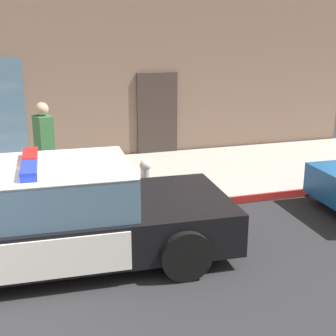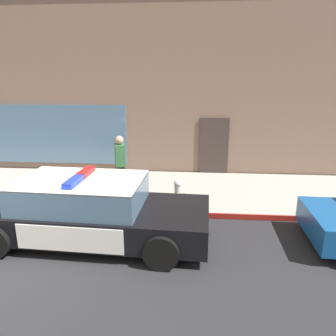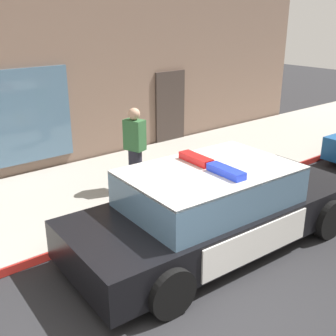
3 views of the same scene
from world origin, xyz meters
TOP-DOWN VIEW (x-y plane):
  - sidewalk at (0.00, 4.11)m, footprint 48.00×3.48m
  - curb_red_paint at (0.00, 2.35)m, footprint 28.80×0.04m
  - storefront_building at (-2.78, 9.95)m, footprint 25.59×8.20m
  - police_cruiser at (1.97, 1.09)m, footprint 5.12×2.29m
  - fire_hydrant at (3.82, 2.77)m, footprint 0.34×0.39m
  - pedestrian_on_sidewalk at (2.12, 3.56)m, footprint 0.37×0.46m

SIDE VIEW (x-z plane):
  - sidewalk at x=0.00m, z-range 0.00..0.15m
  - curb_red_paint at x=0.00m, z-range 0.01..0.14m
  - fire_hydrant at x=3.82m, z-range 0.14..0.86m
  - police_cruiser at x=1.97m, z-range -0.07..1.43m
  - pedestrian_on_sidewalk at x=2.12m, z-range 0.16..1.87m
  - storefront_building at x=-2.78m, z-range 0.00..9.07m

